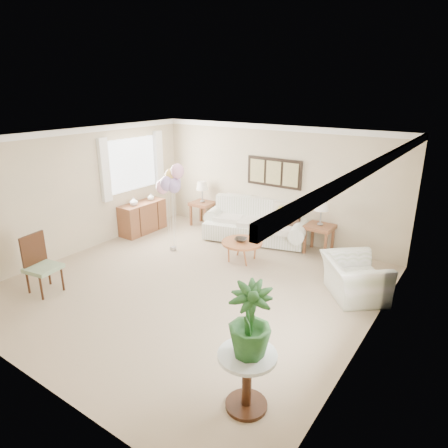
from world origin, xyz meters
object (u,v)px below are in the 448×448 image
at_px(sofa, 257,224).
at_px(armchair, 354,278).
at_px(accent_chair, 40,263).
at_px(balloon_cluster, 171,181).
at_px(coffee_table, 242,243).

xyz_separation_m(sofa, armchair, (2.69, -1.38, -0.03)).
height_order(armchair, accent_chair, accent_chair).
xyz_separation_m(sofa, accent_chair, (-1.81, -4.26, 0.16)).
relative_size(sofa, balloon_cluster, 1.43).
distance_m(sofa, balloon_cluster, 2.29).
height_order(sofa, armchair, sofa).
relative_size(armchair, accent_chair, 1.02).
distance_m(armchair, balloon_cluster, 4.02).
bearing_deg(coffee_table, armchair, -4.16).
xyz_separation_m(armchair, accent_chair, (-4.50, -2.87, 0.19)).
bearing_deg(coffee_table, accent_chair, -125.51).
xyz_separation_m(coffee_table, balloon_cluster, (-1.51, -0.38, 1.15)).
xyz_separation_m(sofa, balloon_cluster, (-1.15, -1.59, 1.17)).
relative_size(accent_chair, balloon_cluster, 0.53).
bearing_deg(sofa, armchair, -27.27).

